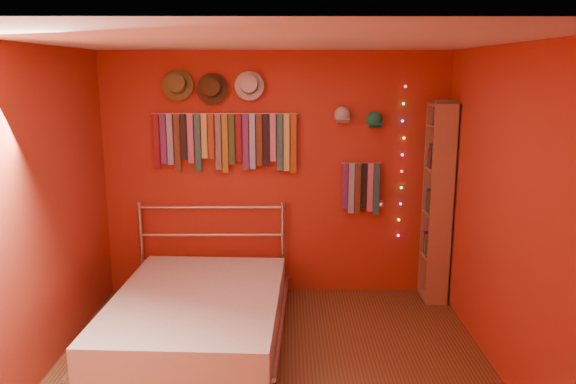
{
  "coord_description": "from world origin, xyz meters",
  "views": [
    {
      "loc": [
        0.11,
        -3.89,
        2.31
      ],
      "look_at": [
        0.12,
        0.9,
        1.26
      ],
      "focal_mm": 35.0,
      "sensor_mm": 36.0,
      "label": 1
    }
  ],
  "objects_px": {
    "reading_lamp": "(381,204)",
    "tie_rack": "(226,139)",
    "bookshelf": "(442,203)",
    "bed": "(198,316)"
  },
  "relations": [
    {
      "from": "reading_lamp",
      "to": "bed",
      "type": "height_order",
      "value": "reading_lamp"
    },
    {
      "from": "reading_lamp",
      "to": "tie_rack",
      "type": "bearing_deg",
      "value": 174.48
    },
    {
      "from": "tie_rack",
      "to": "bed",
      "type": "distance_m",
      "value": 1.77
    },
    {
      "from": "tie_rack",
      "to": "bed",
      "type": "xyz_separation_m",
      "value": [
        -0.16,
        -1.07,
        -1.4
      ]
    },
    {
      "from": "tie_rack",
      "to": "bed",
      "type": "bearing_deg",
      "value": -98.63
    },
    {
      "from": "bookshelf",
      "to": "bed",
      "type": "height_order",
      "value": "bookshelf"
    },
    {
      "from": "bookshelf",
      "to": "reading_lamp",
      "type": "bearing_deg",
      "value": 179.52
    },
    {
      "from": "bookshelf",
      "to": "tie_rack",
      "type": "bearing_deg",
      "value": 175.89
    },
    {
      "from": "tie_rack",
      "to": "reading_lamp",
      "type": "relative_size",
      "value": 5.26
    },
    {
      "from": "tie_rack",
      "to": "bed",
      "type": "relative_size",
      "value": 0.69
    }
  ]
}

